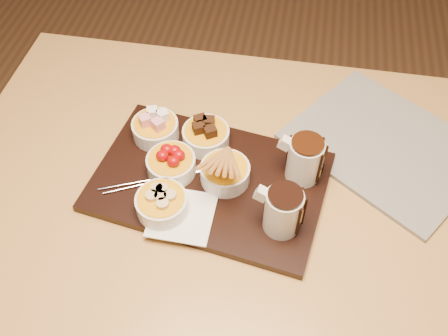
% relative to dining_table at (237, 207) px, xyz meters
% --- Properties ---
extents(ground, '(5.00, 5.00, 0.00)m').
position_rel_dining_table_xyz_m(ground, '(0.00, 0.00, -0.65)').
color(ground, brown).
rests_on(ground, ground).
extents(dining_table, '(1.20, 0.80, 0.75)m').
position_rel_dining_table_xyz_m(dining_table, '(0.00, 0.00, 0.00)').
color(dining_table, '#B88844').
rests_on(dining_table, ground).
extents(serving_board, '(0.50, 0.37, 0.02)m').
position_rel_dining_table_xyz_m(serving_board, '(-0.06, -0.02, 0.11)').
color(serving_board, black).
rests_on(serving_board, dining_table).
extents(napkin, '(0.12, 0.12, 0.00)m').
position_rel_dining_table_xyz_m(napkin, '(-0.09, -0.12, 0.12)').
color(napkin, white).
rests_on(napkin, serving_board).
extents(bowl_marshmallows, '(0.10, 0.10, 0.04)m').
position_rel_dining_table_xyz_m(bowl_marshmallows, '(-0.19, 0.08, 0.14)').
color(bowl_marshmallows, silver).
rests_on(bowl_marshmallows, serving_board).
extents(bowl_cake, '(0.10, 0.10, 0.04)m').
position_rel_dining_table_xyz_m(bowl_cake, '(-0.08, 0.07, 0.14)').
color(bowl_cake, silver).
rests_on(bowl_cake, serving_board).
extents(bowl_strawberries, '(0.10, 0.10, 0.04)m').
position_rel_dining_table_xyz_m(bowl_strawberries, '(-0.14, -0.01, 0.14)').
color(bowl_strawberries, silver).
rests_on(bowl_strawberries, serving_board).
extents(bowl_biscotti, '(0.10, 0.10, 0.04)m').
position_rel_dining_table_xyz_m(bowl_biscotti, '(-0.02, -0.02, 0.14)').
color(bowl_biscotti, silver).
rests_on(bowl_biscotti, serving_board).
extents(bowl_bananas, '(0.10, 0.10, 0.04)m').
position_rel_dining_table_xyz_m(bowl_bananas, '(-0.13, -0.11, 0.14)').
color(bowl_bananas, silver).
rests_on(bowl_bananas, serving_board).
extents(pitcher_dark_chocolate, '(0.08, 0.08, 0.09)m').
position_rel_dining_table_xyz_m(pitcher_dark_chocolate, '(0.10, -0.11, 0.16)').
color(pitcher_dark_chocolate, silver).
rests_on(pitcher_dark_chocolate, serving_board).
extents(pitcher_milk_chocolate, '(0.08, 0.08, 0.09)m').
position_rel_dining_table_xyz_m(pitcher_milk_chocolate, '(0.13, 0.02, 0.16)').
color(pitcher_milk_chocolate, silver).
rests_on(pitcher_milk_chocolate, serving_board).
extents(fondue_skewers, '(0.13, 0.25, 0.01)m').
position_rel_dining_table_xyz_m(fondue_skewers, '(-0.15, -0.04, 0.12)').
color(fondue_skewers, silver).
rests_on(fondue_skewers, serving_board).
extents(newspaper, '(0.48, 0.47, 0.01)m').
position_rel_dining_table_xyz_m(newspaper, '(0.30, 0.15, 0.10)').
color(newspaper, beige).
rests_on(newspaper, dining_table).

